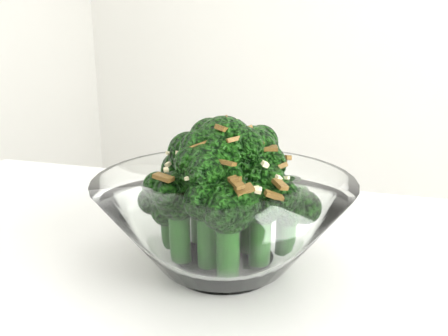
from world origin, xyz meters
The scene contains 1 object.
broccoli_dish centered at (-0.03, 0.22, 0.81)m, with size 0.24×0.24×0.15m.
Camera 1 is at (0.19, -0.15, 0.97)m, focal length 40.00 mm.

